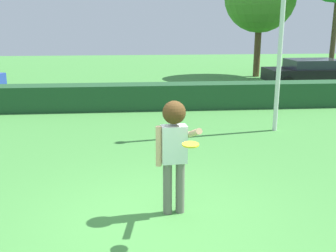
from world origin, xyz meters
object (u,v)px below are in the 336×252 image
person (174,143)px  parked_car_black (312,72)px  frisbee (191,145)px  lamppost (283,2)px

person → parked_car_black: size_ratio=0.42×
person → frisbee: 0.84m
person → parked_car_black: person is taller
person → frisbee: person is taller
person → lamppost: bearing=54.6°
parked_car_black → frisbee: bearing=-120.5°
frisbee → parked_car_black: 14.54m
frisbee → lamppost: lamppost is taller
person → frisbee: (0.13, -0.80, 0.22)m
frisbee → parked_car_black: frisbee is taller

